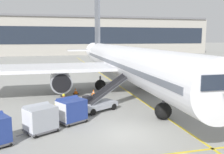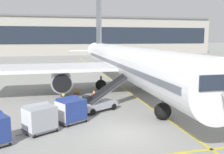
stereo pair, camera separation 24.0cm
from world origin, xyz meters
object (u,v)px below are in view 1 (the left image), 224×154
Objects in this scene: parked_airplane at (124,62)px; safety_cone_wingtip at (93,93)px; ground_crew_by_carts at (64,102)px; safety_cone_engine_keepout at (76,91)px; ground_crew_by_loader at (57,110)px; baggage_cart_second at (40,118)px; baggage_cart_lead at (71,110)px; belt_loader at (100,101)px.

safety_cone_wingtip is (-3.98, -1.51, -3.17)m from parked_airplane.
ground_crew_by_carts is 7.72m from safety_cone_engine_keepout.
safety_cone_engine_keepout is at bearing 76.24° from ground_crew_by_loader.
ground_crew_by_loader is 2.52× the size of safety_cone_wingtip.
safety_cone_wingtip is at bearing -159.22° from parked_airplane.
safety_cone_wingtip is at bearing 59.85° from ground_crew_by_carts.
parked_airplane is at bearing 50.87° from baggage_cart_second.
parked_airplane is 15.75× the size of baggage_cart_lead.
safety_cone_engine_keepout is at bearing 101.24° from belt_loader.
belt_loader is 3.02× the size of ground_crew_by_loader.
ground_crew_by_loader is 9.92m from safety_cone_engine_keepout.
safety_cone_wingtip is at bearing -35.88° from safety_cone_engine_keepout.
parked_airplane reaches higher than baggage_cart_lead.
baggage_cart_lead is 2.66m from baggage_cart_second.
parked_airplane is at bearing 58.88° from belt_loader.
safety_cone_wingtip is at bearing 85.88° from belt_loader.
baggage_cart_second reaches higher than safety_cone_wingtip.
belt_loader reaches higher than ground_crew_by_carts.
safety_cone_engine_keepout is 1.00× the size of safety_cone_wingtip.
ground_crew_by_carts is at bearing -103.19° from safety_cone_engine_keepout.
belt_loader is 4.53m from ground_crew_by_loader.
ground_crew_by_loader is 2.52× the size of safety_cone_engine_keepout.
parked_airplane reaches higher than ground_crew_by_loader.
ground_crew_by_carts is (-0.40, 2.34, -0.00)m from baggage_cart_lead.
ground_crew_by_loader is 2.21m from ground_crew_by_carts.
belt_loader is at bearing -78.76° from safety_cone_engine_keepout.
baggage_cart_second reaches higher than ground_crew_by_loader.
baggage_cart_lead is 3.99× the size of safety_cone_wingtip.
belt_loader is 3.19m from ground_crew_by_carts.
baggage_cart_second is 11.88m from safety_cone_engine_keepout.
baggage_cart_second is 2.08m from ground_crew_by_loader.
baggage_cart_lead is at bearing -11.69° from ground_crew_by_loader.
belt_loader reaches higher than baggage_cart_second.
belt_loader is 5.81m from safety_cone_wingtip.
ground_crew_by_loader is at bearing -129.77° from parked_airplane.
baggage_cart_lead is 1.58× the size of ground_crew_by_carts.
ground_crew_by_carts is (-3.16, -0.39, 0.14)m from belt_loader.
parked_airplane is 8.91m from belt_loader.
safety_cone_engine_keepout is at bearing 72.57° from baggage_cart_second.
ground_crew_by_loader is 9.31m from safety_cone_wingtip.
ground_crew_by_loader is at bearing -103.76° from safety_cone_engine_keepout.
baggage_cart_lead is 3.98× the size of safety_cone_engine_keepout.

